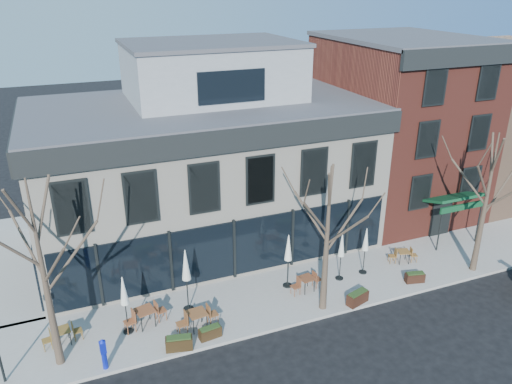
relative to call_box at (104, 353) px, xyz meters
name	(u,v)px	position (x,y,z in m)	size (l,w,h in m)	color
ground	(234,281)	(6.86, 4.20, -0.89)	(120.00, 120.00, 0.00)	black
sidewalk_front	(310,288)	(10.11, 2.05, -0.82)	(33.50, 4.70, 0.15)	gray
sidewalk_side	(0,265)	(-4.39, 10.20, -0.82)	(4.50, 12.00, 0.15)	gray
corner_building	(204,163)	(6.93, 9.27, 3.83)	(18.39, 10.39, 11.10)	beige
red_brick_building	(397,125)	(19.86, 9.18, 4.74)	(8.20, 11.78, 11.18)	maroon
bg_building	(500,117)	(29.86, 10.20, 4.11)	(12.00, 12.00, 10.00)	#8C664C
tree_corner	(44,275)	(-1.63, 1.00, 3.36)	(3.93, 3.98, 7.92)	#382B21
tree_mid	(327,239)	(9.87, 0.30, 2.90)	(3.50, 3.55, 7.04)	#382B21
tree_right	(486,203)	(18.87, 0.30, 3.13)	(3.72, 3.77, 7.48)	#382B21
call_box	(104,353)	(0.00, 0.00, 0.00)	(0.28, 0.28, 1.40)	#0D1DB1
cafe_set_0	(62,335)	(-1.48, 2.13, -0.30)	(1.68, 0.75, 0.87)	brown
cafe_set_1	(145,316)	(1.97, 2.05, -0.21)	(2.00, 0.93, 1.03)	brown
cafe_set_2	(197,318)	(4.04, 1.02, -0.22)	(1.96, 0.86, 1.02)	brown
cafe_set_3	(307,282)	(9.78, 1.82, -0.27)	(1.77, 0.78, 0.91)	brown
cafe_set_5	(403,255)	(15.86, 2.29, -0.31)	(1.62, 0.83, 0.83)	brown
umbrella_0	(124,294)	(1.17, 1.90, 1.22)	(0.44, 0.44, 2.78)	black
umbrella_1	(186,268)	(4.00, 2.48, 1.48)	(0.50, 0.50, 3.15)	black
umbrella_2	(288,250)	(9.09, 2.54, 1.29)	(0.46, 0.46, 2.87)	black
umbrella_3	(342,248)	(11.84, 2.15, 1.07)	(0.41, 0.41, 2.56)	black
umbrella_4	(366,242)	(13.28, 2.19, 1.08)	(0.41, 0.41, 2.58)	black
planter_0	(179,343)	(2.96, 0.00, -0.43)	(1.18, 0.67, 0.62)	black
planter_1	(210,332)	(4.36, 0.22, -0.47)	(1.00, 0.50, 0.54)	black
planter_2	(358,297)	(11.54, 0.00, -0.43)	(1.20, 0.76, 0.63)	black
planter_3	(415,277)	(15.22, 0.48, -0.47)	(1.03, 0.59, 0.54)	black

